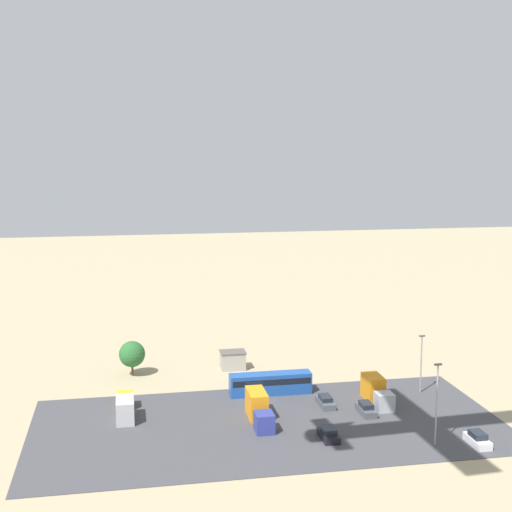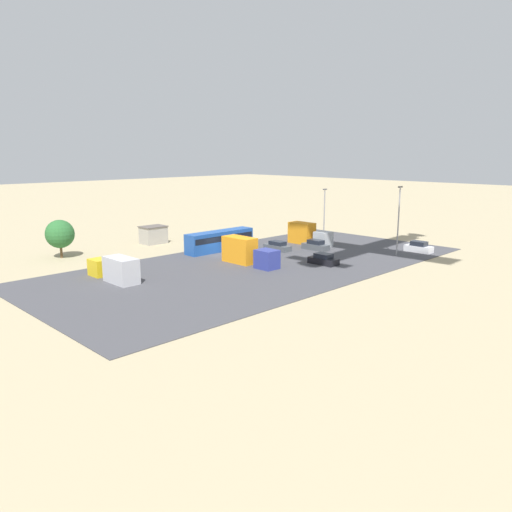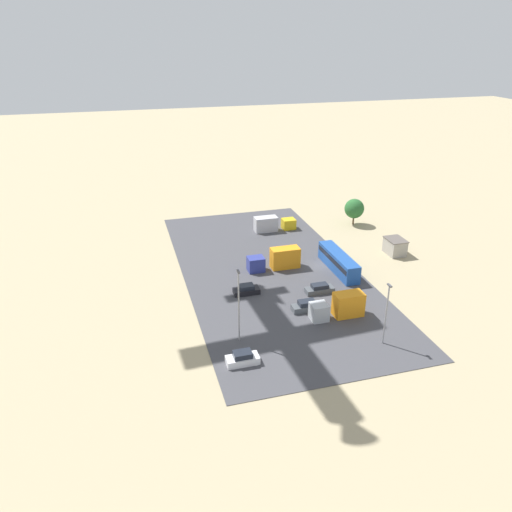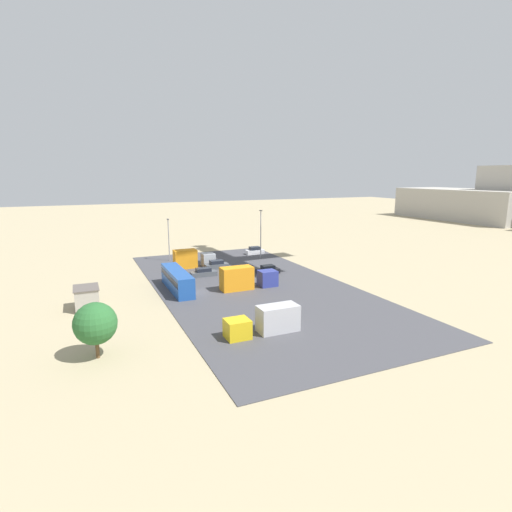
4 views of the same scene
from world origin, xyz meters
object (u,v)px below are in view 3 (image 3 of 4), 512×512
shed_building (395,246)px  parked_truck_1 (272,224)px  parked_car_1 (320,289)px  parked_car_0 (307,306)px  parked_car_3 (243,359)px  parked_truck_2 (277,260)px  bus (338,261)px  parked_car_2 (246,290)px  parked_truck_0 (340,306)px

shed_building → parked_truck_1: 25.11m
parked_car_1 → parked_car_0: bearing=139.3°
parked_car_0 → parked_truck_1: 32.44m
parked_car_0 → parked_car_3: (-9.87, 12.27, 0.03)m
parked_car_0 → parked_truck_2: parked_truck_2 is taller
bus → parked_truck_1: (20.94, 5.22, -0.30)m
shed_building → parked_car_2: bearing=103.7°
parked_car_3 → parked_truck_0: size_ratio=0.52×
parked_car_0 → parked_car_2: parked_car_0 is taller
shed_building → parked_truck_2: parked_truck_2 is taller
parked_truck_2 → parked_car_3: bearing=153.2°
parked_car_1 → parked_car_3: bearing=131.7°
parked_car_3 → parked_truck_0: 17.71m
parked_truck_0 → parked_truck_1: parked_truck_0 is taller
parked_car_1 → parked_truck_2: 10.91m
parked_car_3 → parked_truck_0: bearing=-66.7°
parked_car_0 → parked_car_3: 15.74m
parked_car_3 → parked_car_1: bearing=-48.3°
parked_car_2 → parked_truck_0: parked_truck_0 is taller
parked_truck_1 → parked_truck_2: bearing=-15.1°
parked_car_1 → parked_car_3: parked_car_3 is taller
parked_car_2 → parked_truck_0: (-10.23, -11.18, 0.98)m
bus → parked_car_0: (-11.13, 10.07, -1.01)m
parked_car_1 → parked_car_3: 21.69m
parked_car_3 → parked_truck_2: parked_truck_2 is taller
parked_truck_0 → parked_truck_2: bearing=12.1°
parked_car_2 → parked_truck_1: parked_truck_1 is taller
bus → parked_truck_2: (3.63, 9.88, -0.03)m
shed_building → parked_car_1: shed_building is taller
parked_car_0 → parked_car_2: 10.31m
shed_building → parked_truck_2: bearing=89.9°
bus → parked_car_3: bus is taller
bus → parked_truck_0: bearing=66.5°
bus → parked_truck_2: parked_truck_2 is taller
bus → parked_car_2: bearing=12.3°
shed_building → parked_car_0: bearing=122.6°
parked_car_2 → parked_car_1: bearing=-104.2°
parked_car_0 → parked_truck_2: 14.79m
bus → parked_car_1: bus is taller
parked_car_0 → parked_car_2: (7.37, 7.21, -0.04)m
parked_car_2 → parked_truck_1: 27.50m
parked_truck_0 → parked_car_3: bearing=113.3°
shed_building → parked_truck_0: 25.90m
parked_car_2 → shed_building: bearing=-76.3°
parked_truck_1 → parked_car_2: bearing=-26.0°
parked_car_2 → parked_truck_0: bearing=-132.5°
parked_truck_2 → parked_truck_0: bearing=-167.9°
shed_building → parked_truck_0: size_ratio=0.53×
parked_car_2 → parked_truck_2: parked_truck_2 is taller
bus → shed_building: bearing=-164.5°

